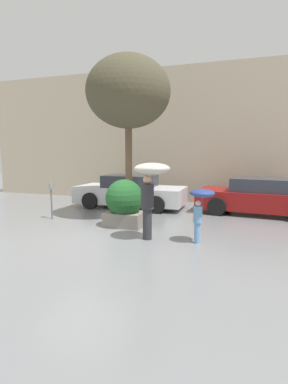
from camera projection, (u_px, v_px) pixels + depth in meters
name	position (u px, v px, depth m)	size (l,w,h in m)	color
ground_plane	(90.00, 236.00, 8.11)	(40.00, 40.00, 0.00)	slate
building_facade	(157.00, 136.00, 13.81)	(18.00, 0.30, 6.00)	#B7A88E
planter_box	(124.00, 203.00, 9.12)	(1.15, 1.15, 1.45)	gray
person_adult	(150.00, 181.00, 7.59)	(0.91, 0.91, 2.00)	#2D2D33
person_child	(201.00, 202.00, 7.37)	(0.61, 0.61, 1.36)	#669ED1
parked_car_near	(130.00, 192.00, 12.30)	(4.43, 2.04, 1.32)	silver
parked_car_far	(259.00, 197.00, 10.92)	(4.54, 2.34, 1.32)	maroon
street_tree	(128.00, 93.00, 9.82)	(2.79, 2.79, 5.41)	brown
parking_meter	(51.00, 193.00, 10.08)	(0.14, 0.14, 1.23)	#595B60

